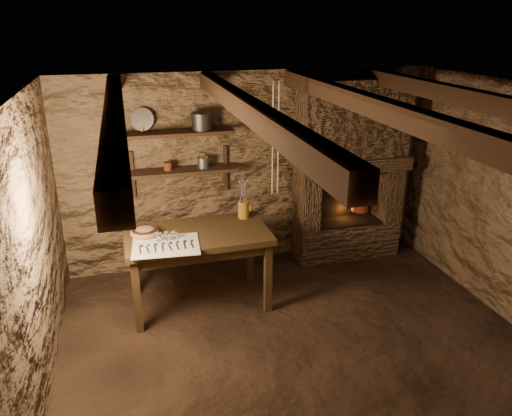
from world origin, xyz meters
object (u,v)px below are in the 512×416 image
object	(u,v)px
work_table	(198,266)
red_pot	(360,205)
wooden_bowl	(145,233)
stoneware_jug	(244,202)
iron_stockpot	(202,122)

from	to	relation	value
work_table	red_pot	bearing A→B (deg)	15.74
work_table	wooden_bowl	bearing A→B (deg)	173.66
stoneware_jug	red_pot	size ratio (longest dim) A/B	0.82
iron_stockpot	red_pot	size ratio (longest dim) A/B	0.43
iron_stockpot	work_table	bearing A→B (deg)	-105.28
stoneware_jug	red_pot	bearing A→B (deg)	10.30
stoneware_jug	wooden_bowl	world-z (taller)	stoneware_jug
red_pot	stoneware_jug	bearing A→B (deg)	-166.05
wooden_bowl	iron_stockpot	xyz separation A→B (m)	(0.75, 0.75, 0.96)
stoneware_jug	iron_stockpot	distance (m)	1.03
wooden_bowl	red_pot	distance (m)	2.83
work_table	wooden_bowl	world-z (taller)	wooden_bowl
stoneware_jug	iron_stockpot	world-z (taller)	iron_stockpot
stoneware_jug	iron_stockpot	size ratio (longest dim) A/B	1.93
work_table	red_pot	world-z (taller)	red_pot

